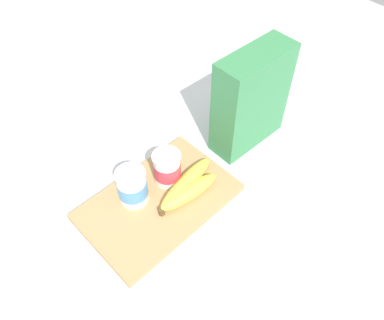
# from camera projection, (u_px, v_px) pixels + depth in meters

# --- Properties ---
(ground_plane) EXTENTS (2.40, 2.40, 0.00)m
(ground_plane) POSITION_uv_depth(u_px,v_px,m) (159.00, 204.00, 0.86)
(ground_plane) COLOR silver
(cutting_board) EXTENTS (0.34, 0.22, 0.02)m
(cutting_board) POSITION_uv_depth(u_px,v_px,m) (159.00, 202.00, 0.85)
(cutting_board) COLOR tan
(cutting_board) RESTS_ON ground_plane
(cereal_box) EXTENTS (0.20, 0.08, 0.26)m
(cereal_box) POSITION_uv_depth(u_px,v_px,m) (250.00, 99.00, 0.90)
(cereal_box) COLOR #38844C
(cereal_box) RESTS_ON ground_plane
(yogurt_cup_front) EXTENTS (0.07, 0.07, 0.09)m
(yogurt_cup_front) POSITION_uv_depth(u_px,v_px,m) (132.00, 187.00, 0.82)
(yogurt_cup_front) COLOR white
(yogurt_cup_front) RESTS_ON cutting_board
(yogurt_cup_back) EXTENTS (0.06, 0.06, 0.08)m
(yogurt_cup_back) POSITION_uv_depth(u_px,v_px,m) (167.00, 168.00, 0.85)
(yogurt_cup_back) COLOR white
(yogurt_cup_back) RESTS_ON cutting_board
(banana_bunch) EXTENTS (0.18, 0.08, 0.03)m
(banana_bunch) POSITION_uv_depth(u_px,v_px,m) (187.00, 187.00, 0.85)
(banana_bunch) COLOR yellow
(banana_bunch) RESTS_ON cutting_board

